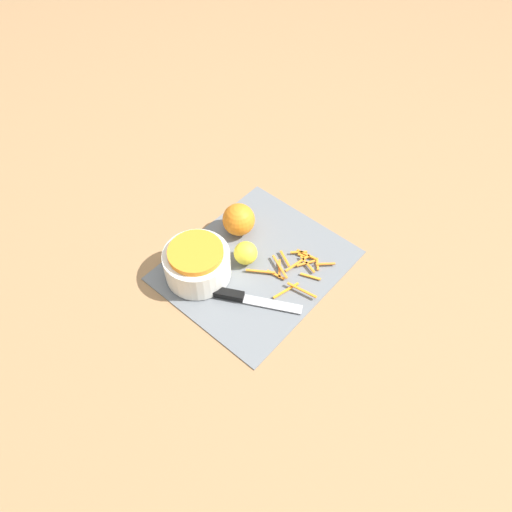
# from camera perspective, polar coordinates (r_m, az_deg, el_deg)

# --- Properties ---
(ground_plane) EXTENTS (4.00, 4.00, 0.00)m
(ground_plane) POSITION_cam_1_polar(r_m,az_deg,el_deg) (1.16, 0.00, -1.11)
(ground_plane) COLOR #9E754C
(cutting_board) EXTENTS (0.40, 0.34, 0.01)m
(cutting_board) POSITION_cam_1_polar(r_m,az_deg,el_deg) (1.16, 0.00, -1.02)
(cutting_board) COLOR slate
(cutting_board) RESTS_ON ground_plane
(bowl_speckled) EXTENTS (0.15, 0.15, 0.08)m
(bowl_speckled) POSITION_cam_1_polar(r_m,az_deg,el_deg) (1.11, -6.76, -0.75)
(bowl_speckled) COLOR silver
(bowl_speckled) RESTS_ON cutting_board
(knife) EXTENTS (0.13, 0.22, 0.02)m
(knife) POSITION_cam_1_polar(r_m,az_deg,el_deg) (1.10, -3.08, -4.43)
(knife) COLOR black
(knife) RESTS_ON cutting_board
(orange_left) EXTENTS (0.08, 0.08, 0.08)m
(orange_left) POSITION_cam_1_polar(r_m,az_deg,el_deg) (1.19, -1.99, 4.18)
(orange_left) COLOR orange
(orange_left) RESTS_ON cutting_board
(lemon) EXTENTS (0.05, 0.05, 0.05)m
(lemon) POSITION_cam_1_polar(r_m,az_deg,el_deg) (1.14, -1.20, 0.34)
(lemon) COLOR yellow
(lemon) RESTS_ON cutting_board
(peel_pile) EXTENTS (0.17, 0.17, 0.01)m
(peel_pile) POSITION_cam_1_polar(r_m,az_deg,el_deg) (1.15, 4.48, -1.43)
(peel_pile) COLOR orange
(peel_pile) RESTS_ON cutting_board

